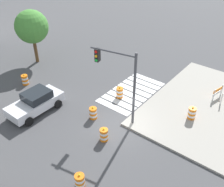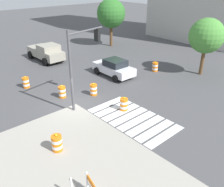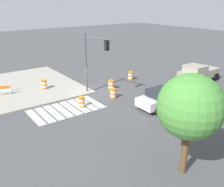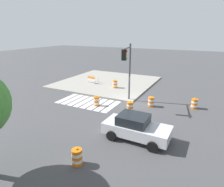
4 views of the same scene
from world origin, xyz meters
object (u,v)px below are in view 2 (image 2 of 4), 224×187
(traffic_barrel_crosswalk_end, at_px, (94,90))
(traffic_barrel_median_far, at_px, (155,67))
(traffic_barrel_near_corner, at_px, (62,92))
(street_tree_streetside_mid, at_px, (207,36))
(sports_car, at_px, (114,68))
(traffic_barrel_median_near, at_px, (26,82))
(pickup_truck, at_px, (47,52))
(traffic_barrel_far_curb, at_px, (124,104))
(street_tree_streetside_near, at_px, (111,14))
(traffic_barrel_on_sidewalk, at_px, (57,143))
(traffic_light_pole, at_px, (82,54))

(traffic_barrel_crosswalk_end, xyz_separation_m, traffic_barrel_median_far, (-0.16, 7.86, 0.00))
(traffic_barrel_near_corner, relative_size, street_tree_streetside_mid, 0.19)
(sports_car, relative_size, traffic_barrel_median_far, 4.24)
(traffic_barrel_median_near, relative_size, street_tree_streetside_mid, 0.19)
(traffic_barrel_crosswalk_end, bearing_deg, pickup_truck, 171.77)
(traffic_barrel_median_far, height_order, traffic_barrel_far_curb, same)
(traffic_barrel_median_near, bearing_deg, pickup_truck, 137.83)
(pickup_truck, height_order, street_tree_streetside_near, street_tree_streetside_near)
(street_tree_streetside_near, bearing_deg, traffic_barrel_median_near, -69.35)
(traffic_barrel_median_near, bearing_deg, traffic_barrel_on_sidewalk, -14.43)
(traffic_barrel_median_far, relative_size, street_tree_streetside_mid, 0.19)
(pickup_truck, relative_size, traffic_barrel_on_sidewalk, 5.07)
(traffic_barrel_on_sidewalk, distance_m, street_tree_streetside_near, 22.70)
(traffic_barrel_far_curb, xyz_separation_m, street_tree_streetside_near, (-13.79, 11.07, 3.77))
(traffic_barrel_far_curb, bearing_deg, traffic_barrel_median_far, 114.38)
(pickup_truck, bearing_deg, street_tree_streetside_near, 90.41)
(pickup_truck, bearing_deg, traffic_barrel_median_near, -42.17)
(pickup_truck, relative_size, traffic_light_pole, 0.94)
(pickup_truck, distance_m, traffic_barrel_near_corner, 9.77)
(traffic_barrel_near_corner, bearing_deg, traffic_barrel_crosswalk_end, 58.39)
(sports_car, height_order, traffic_light_pole, traffic_light_pole)
(traffic_barrel_crosswalk_end, height_order, traffic_barrel_median_far, same)
(traffic_barrel_on_sidewalk, height_order, traffic_light_pole, traffic_light_pole)
(traffic_barrel_on_sidewalk, bearing_deg, traffic_barrel_median_far, 108.04)
(traffic_barrel_near_corner, bearing_deg, traffic_barrel_far_curb, 24.95)
(traffic_barrel_crosswalk_end, relative_size, street_tree_streetside_near, 0.17)
(traffic_barrel_median_near, relative_size, traffic_light_pole, 0.19)
(sports_car, distance_m, street_tree_streetside_near, 11.56)
(traffic_barrel_median_near, bearing_deg, street_tree_streetside_near, 110.65)
(traffic_barrel_near_corner, bearing_deg, street_tree_streetside_mid, 70.05)
(traffic_barrel_crosswalk_end, bearing_deg, street_tree_streetside_near, 133.11)
(sports_car, xyz_separation_m, traffic_barrel_crosswalk_end, (2.00, -3.99, -0.36))
(traffic_barrel_crosswalk_end, relative_size, traffic_barrel_far_curb, 1.00)
(traffic_barrel_near_corner, height_order, traffic_barrel_on_sidewalk, traffic_barrel_on_sidewalk)
(pickup_truck, relative_size, traffic_barrel_far_curb, 5.07)
(sports_car, xyz_separation_m, pickup_truck, (-8.36, -2.49, 0.16))
(traffic_barrel_median_near, bearing_deg, traffic_barrel_far_curb, 22.69)
(pickup_truck, distance_m, traffic_barrel_far_curb, 13.81)
(traffic_light_pole, bearing_deg, traffic_barrel_far_curb, 34.56)
(traffic_barrel_crosswalk_end, relative_size, traffic_barrel_on_sidewalk, 1.00)
(traffic_barrel_on_sidewalk, height_order, street_tree_streetside_mid, street_tree_streetside_mid)
(street_tree_streetside_mid, bearing_deg, traffic_barrel_crosswalk_end, -107.38)
(traffic_barrel_near_corner, bearing_deg, traffic_light_pole, 12.81)
(traffic_barrel_crosswalk_end, distance_m, traffic_barrel_on_sidewalk, 7.19)
(traffic_barrel_median_near, height_order, street_tree_streetside_near, street_tree_streetside_near)
(traffic_barrel_median_near, bearing_deg, sports_car, 68.25)
(street_tree_streetside_mid, bearing_deg, traffic_barrel_far_curb, -89.60)
(traffic_barrel_near_corner, distance_m, traffic_barrel_crosswalk_end, 2.45)
(traffic_barrel_far_curb, relative_size, traffic_barrel_on_sidewalk, 1.00)
(traffic_barrel_near_corner, distance_m, street_tree_streetside_mid, 13.79)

